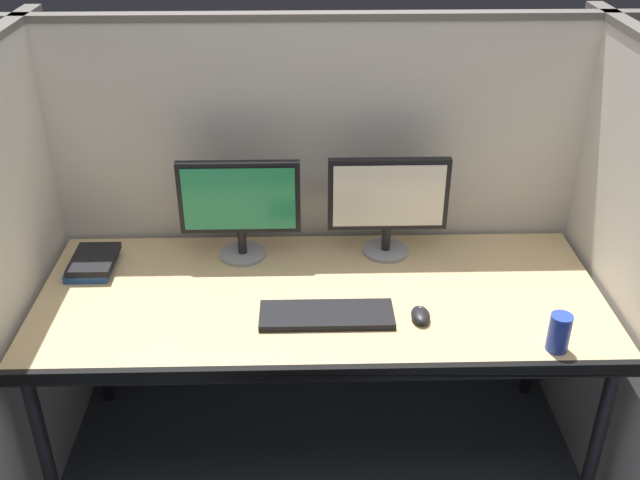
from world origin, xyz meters
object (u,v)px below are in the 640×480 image
book_stack (93,262)px  soda_can (559,333)px  keyboard_main (327,315)px  monitor_left (240,203)px  monitor_right (388,200)px  desk (320,308)px  computer_mouse (421,315)px

book_stack → soda_can: (1.51, -0.50, 0.04)m
keyboard_main → soda_can: 0.71m
monitor_left → book_stack: monitor_left is taller
monitor_right → book_stack: bearing=-175.3°
keyboard_main → desk: bearing=97.3°
book_stack → computer_mouse: bearing=-16.9°
monitor_right → keyboard_main: 0.51m
desk → computer_mouse: computer_mouse is taller
monitor_right → soda_can: (0.46, -0.59, -0.15)m
monitor_right → keyboard_main: monitor_right is taller
keyboard_main → book_stack: (-0.82, 0.32, 0.01)m
computer_mouse → book_stack: book_stack is taller
computer_mouse → book_stack: 1.17m
monitor_right → keyboard_main: size_ratio=1.00×
computer_mouse → book_stack: (-1.12, 0.34, 0.01)m
computer_mouse → desk: bearing=155.3°
keyboard_main → computer_mouse: bearing=-3.3°
book_stack → desk: bearing=-13.6°
book_stack → monitor_left: bearing=8.1°
keyboard_main → computer_mouse: (0.30, -0.02, 0.01)m
monitor_left → soda_can: (0.98, -0.58, -0.15)m
monitor_left → soda_can: size_ratio=3.52×
desk → book_stack: 0.83m
monitor_right → monitor_left: bearing=-178.7°
book_stack → soda_can: soda_can is taller
monitor_left → desk: bearing=-44.1°
monitor_right → soda_can: bearing=-52.3°
book_stack → soda_can: 1.59m
monitor_left → computer_mouse: bearing=-34.9°
monitor_right → computer_mouse: size_ratio=4.48×
monitor_right → keyboard_main: bearing=-119.5°
book_stack → monitor_right: bearing=4.7°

